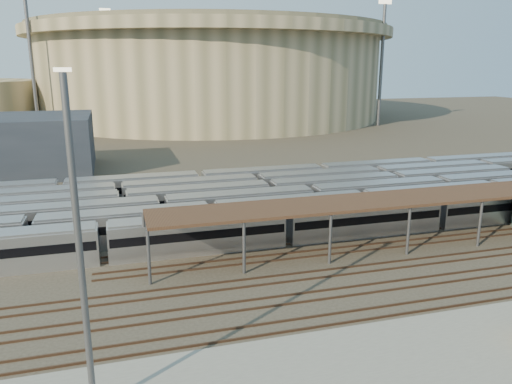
{
  "coord_description": "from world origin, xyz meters",
  "views": [
    {
      "loc": [
        -10.25,
        -40.24,
        18.85
      ],
      "look_at": [
        4.8,
        12.0,
        4.84
      ],
      "focal_mm": 35.0,
      "sensor_mm": 36.0,
      "label": 1
    }
  ],
  "objects": [
    {
      "name": "subway_trains",
      "position": [
        0.31,
        18.5,
        1.8
      ],
      "size": [
        130.41,
        23.9,
        3.6
      ],
      "color": "silver",
      "rests_on": "ground"
    },
    {
      "name": "inspection_shed",
      "position": [
        22.0,
        4.0,
        4.98
      ],
      "size": [
        60.3,
        6.0,
        5.3
      ],
      "color": "#525257",
      "rests_on": "ground"
    },
    {
      "name": "stadium",
      "position": [
        25.0,
        140.0,
        16.47
      ],
      "size": [
        124.0,
        124.0,
        32.5
      ],
      "color": "tan",
      "rests_on": "ground"
    },
    {
      "name": "floodlight_2",
      "position": [
        70.0,
        100.0,
        20.65
      ],
      "size": [
        4.0,
        1.0,
        38.4
      ],
      "color": "#525257",
      "rests_on": "ground"
    },
    {
      "name": "ground",
      "position": [
        0.0,
        0.0,
        0.0
      ],
      "size": [
        420.0,
        420.0,
        0.0
      ],
      "primitive_type": "plane",
      "color": "#383026",
      "rests_on": "ground"
    },
    {
      "name": "yard_light_pole",
      "position": [
        -12.3,
        -14.82,
        9.53
      ],
      "size": [
        0.82,
        0.36,
        18.49
      ],
      "color": "#525257",
      "rests_on": "apron"
    },
    {
      "name": "floodlight_0",
      "position": [
        -30.0,
        110.0,
        20.65
      ],
      "size": [
        4.0,
        1.0,
        38.4
      ],
      "color": "#525257",
      "rests_on": "ground"
    },
    {
      "name": "empty_tracks",
      "position": [
        0.0,
        -5.0,
        0.09
      ],
      "size": [
        170.0,
        9.62,
        0.18
      ],
      "color": "#4C3323",
      "rests_on": "ground"
    },
    {
      "name": "floodlight_3",
      "position": [
        -10.0,
        160.0,
        20.65
      ],
      "size": [
        4.0,
        1.0,
        38.4
      ],
      "color": "#525257",
      "rests_on": "ground"
    }
  ]
}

